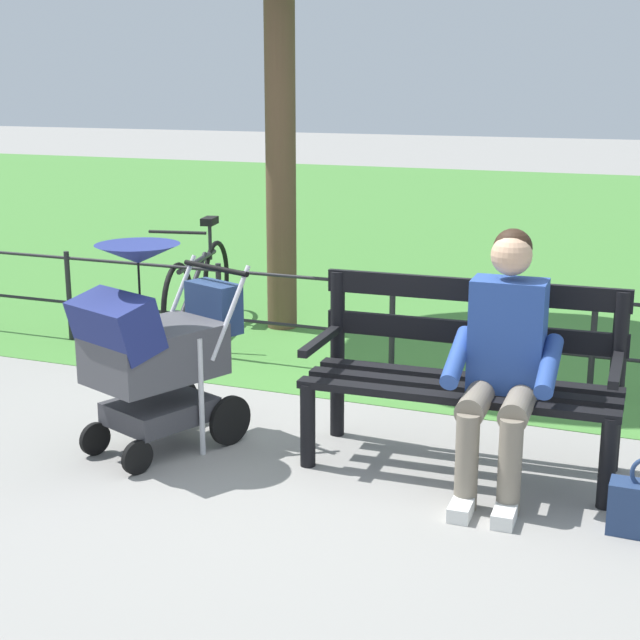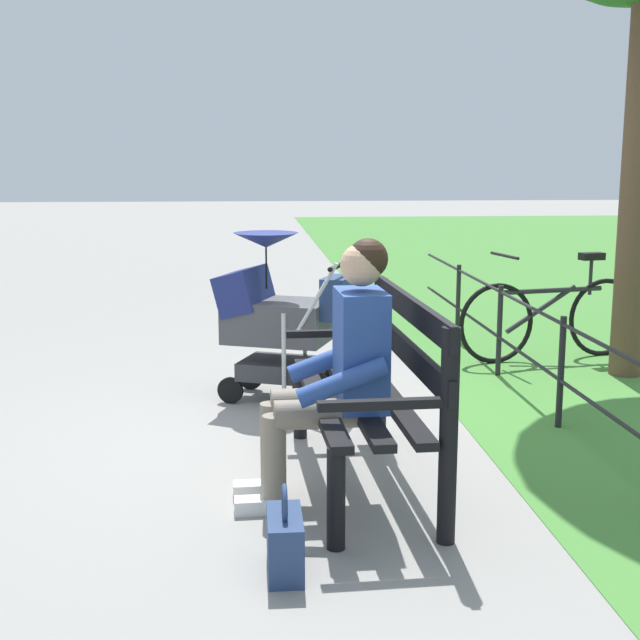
% 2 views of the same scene
% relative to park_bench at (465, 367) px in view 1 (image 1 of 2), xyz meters
% --- Properties ---
extents(ground_plane, '(60.00, 60.00, 0.00)m').
position_rel_park_bench_xyz_m(ground_plane, '(0.79, 0.12, -0.53)').
color(ground_plane, gray).
extents(grass_lawn, '(40.00, 16.00, 0.01)m').
position_rel_park_bench_xyz_m(grass_lawn, '(0.79, -8.68, -0.52)').
color(grass_lawn, '#478438').
rests_on(grass_lawn, ground).
extents(park_bench, '(1.62, 0.66, 0.96)m').
position_rel_park_bench_xyz_m(park_bench, '(0.00, 0.00, 0.00)').
color(park_bench, black).
rests_on(park_bench, ground).
extents(person_on_bench, '(0.55, 0.74, 1.28)m').
position_rel_park_bench_xyz_m(person_on_bench, '(-0.24, 0.22, 0.15)').
color(person_on_bench, slate).
rests_on(person_on_bench, ground).
extents(stroller, '(0.77, 1.00, 1.15)m').
position_rel_park_bench_xyz_m(stroller, '(1.58, 0.45, 0.07)').
color(stroller, black).
rests_on(stroller, ground).
extents(park_fence, '(7.86, 0.04, 0.70)m').
position_rel_park_bench_xyz_m(park_fence, '(0.52, -1.26, -0.10)').
color(park_fence, black).
rests_on(park_fence, ground).
extents(bicycle, '(0.49, 1.64, 0.89)m').
position_rel_park_bench_xyz_m(bicycle, '(2.60, -1.85, -0.16)').
color(bicycle, black).
rests_on(bicycle, ground).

